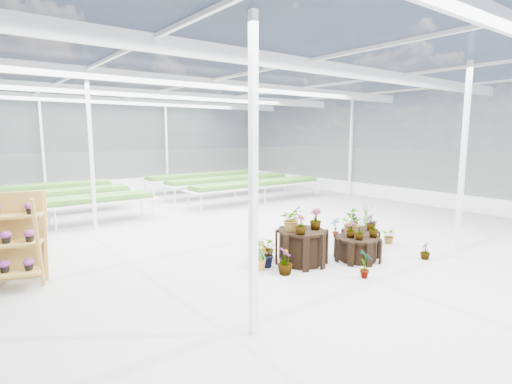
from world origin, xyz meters
TOP-DOWN VIEW (x-y plane):
  - ground_plane at (0.00, 0.00)m, footprint 24.00×24.00m
  - greenhouse_shell at (0.00, 0.00)m, footprint 18.00×24.00m
  - steel_frame at (0.00, 0.00)m, footprint 18.00×24.00m
  - nursery_benches at (0.00, 7.20)m, footprint 16.00×7.00m
  - plinth_tall at (-0.24, -2.13)m, footprint 1.33×1.33m
  - plinth_mid at (0.96, -2.73)m, footprint 1.36×1.36m
  - plinth_low at (1.96, -2.03)m, footprint 1.15×1.15m
  - nursery_plants at (0.69, -2.00)m, footprint 4.73×2.93m

SIDE VIEW (x-z plane):
  - ground_plane at x=0.00m, z-range 0.00..0.00m
  - plinth_low at x=1.96m, z-range 0.00..0.42m
  - plinth_mid at x=0.96m, z-range 0.00..0.55m
  - plinth_tall at x=-0.24m, z-range 0.00..0.77m
  - nursery_benches at x=0.00m, z-range 0.00..0.84m
  - nursery_plants at x=0.69m, z-range -0.09..1.23m
  - greenhouse_shell at x=0.00m, z-range 0.00..4.50m
  - steel_frame at x=0.00m, z-range 0.00..4.50m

